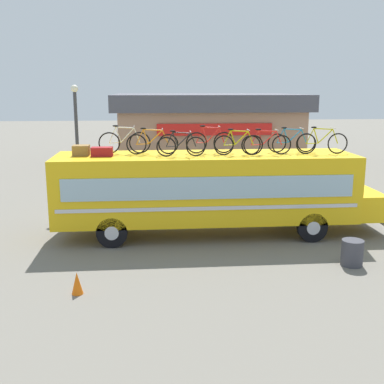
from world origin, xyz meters
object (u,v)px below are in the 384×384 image
(trash_bin, at_px, (352,253))
(traffic_cone, at_px, (77,283))
(rooftop_bicycle_6, at_px, (266,144))
(bus, at_px, (211,188))
(luggage_bag_1, at_px, (81,150))
(rooftop_bicycle_2, at_px, (152,143))
(rooftop_bicycle_5, at_px, (238,144))
(rooftop_bicycle_3, at_px, (181,146))
(rooftop_bicycle_4, at_px, (210,142))
(luggage_bag_2, at_px, (102,152))
(rooftop_bicycle_1, at_px, (124,142))
(rooftop_bicycle_8, at_px, (322,143))
(rooftop_bicycle_7, at_px, (291,142))
(street_lamp, at_px, (77,137))

(trash_bin, relative_size, traffic_cone, 1.33)
(rooftop_bicycle_6, xyz_separation_m, traffic_cone, (-5.73, -4.43, -2.89))
(bus, distance_m, luggage_bag_1, 4.55)
(rooftop_bicycle_2, bearing_deg, rooftop_bicycle_6, -6.56)
(bus, bearing_deg, rooftop_bicycle_5, -17.28)
(luggage_bag_1, bearing_deg, rooftop_bicycle_5, -3.67)
(rooftop_bicycle_3, height_order, rooftop_bicycle_4, rooftop_bicycle_4)
(rooftop_bicycle_2, bearing_deg, luggage_bag_2, -168.35)
(rooftop_bicycle_1, bearing_deg, luggage_bag_1, -164.98)
(rooftop_bicycle_6, height_order, trash_bin, rooftop_bicycle_6)
(bus, bearing_deg, rooftop_bicycle_2, 174.36)
(luggage_bag_1, distance_m, rooftop_bicycle_5, 5.22)
(luggage_bag_1, relative_size, rooftop_bicycle_4, 0.32)
(luggage_bag_2, xyz_separation_m, rooftop_bicycle_8, (7.38, -0.07, 0.24))
(rooftop_bicycle_5, bearing_deg, trash_bin, -47.82)
(rooftop_bicycle_4, distance_m, rooftop_bicycle_6, 1.90)
(trash_bin, bearing_deg, rooftop_bicycle_4, 135.40)
(rooftop_bicycle_6, relative_size, rooftop_bicycle_7, 1.00)
(rooftop_bicycle_7, bearing_deg, rooftop_bicycle_8, -27.98)
(luggage_bag_2, bearing_deg, luggage_bag_1, 163.39)
(rooftop_bicycle_3, bearing_deg, rooftop_bicycle_8, 2.51)
(rooftop_bicycle_1, bearing_deg, bus, -8.61)
(luggage_bag_2, xyz_separation_m, rooftop_bicycle_6, (5.45, -0.10, 0.22))
(bus, relative_size, luggage_bag_1, 21.06)
(rooftop_bicycle_7, bearing_deg, rooftop_bicycle_6, -153.51)
(rooftop_bicycle_1, bearing_deg, rooftop_bicycle_2, -14.74)
(rooftop_bicycle_3, relative_size, rooftop_bicycle_4, 0.96)
(rooftop_bicycle_8, bearing_deg, bus, 176.69)
(rooftop_bicycle_1, xyz_separation_m, trash_bin, (6.60, -3.80, -2.83))
(rooftop_bicycle_2, relative_size, rooftop_bicycle_6, 1.03)
(street_lamp, bearing_deg, rooftop_bicycle_6, -33.98)
(luggage_bag_1, bearing_deg, rooftop_bicycle_1, 15.02)
(rooftop_bicycle_1, height_order, rooftop_bicycle_7, rooftop_bicycle_1)
(bus, bearing_deg, trash_bin, -42.53)
(traffic_cone, bearing_deg, rooftop_bicycle_3, 56.05)
(rooftop_bicycle_1, distance_m, rooftop_bicycle_8, 6.70)
(rooftop_bicycle_1, bearing_deg, rooftop_bicycle_3, -24.96)
(rooftop_bicycle_8, xyz_separation_m, traffic_cone, (-7.66, -4.45, -2.91))
(luggage_bag_2, height_order, rooftop_bicycle_5, rooftop_bicycle_5)
(rooftop_bicycle_3, distance_m, rooftop_bicycle_5, 1.93)
(luggage_bag_1, relative_size, traffic_cone, 0.95)
(rooftop_bicycle_1, xyz_separation_m, rooftop_bicycle_4, (2.92, -0.17, -0.00))
(rooftop_bicycle_2, relative_size, rooftop_bicycle_8, 0.98)
(luggage_bag_1, bearing_deg, trash_bin, -23.15)
(rooftop_bicycle_1, distance_m, trash_bin, 8.13)
(rooftop_bicycle_2, xyz_separation_m, traffic_cone, (-1.93, -4.87, -2.90))
(rooftop_bicycle_4, distance_m, traffic_cone, 6.94)
(rooftop_bicycle_8, height_order, trash_bin, rooftop_bicycle_8)
(luggage_bag_2, height_order, rooftop_bicycle_1, rooftop_bicycle_1)
(rooftop_bicycle_3, relative_size, rooftop_bicycle_7, 0.95)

